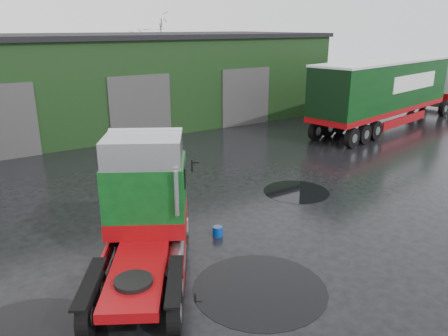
% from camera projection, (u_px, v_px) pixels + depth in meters
% --- Properties ---
extents(ground, '(100.00, 100.00, 0.00)m').
position_uv_depth(ground, '(248.00, 230.00, 15.31)').
color(ground, black).
extents(warehouse, '(32.40, 12.40, 6.30)m').
position_uv_depth(warehouse, '(106.00, 79.00, 31.28)').
color(warehouse, black).
rests_on(warehouse, ground).
extents(hero_tractor, '(5.38, 6.68, 3.85)m').
position_uv_depth(hero_tractor, '(139.00, 218.00, 11.64)').
color(hero_tractor, '#0D4516').
rests_on(hero_tractor, ground).
extents(lorry_right, '(18.15, 6.36, 4.70)m').
position_uv_depth(lorry_right, '(383.00, 95.00, 29.61)').
color(lorry_right, silver).
rests_on(lorry_right, ground).
extents(wash_bucket, '(0.40, 0.40, 0.33)m').
position_uv_depth(wash_bucket, '(218.00, 231.00, 14.84)').
color(wash_bucket, '#063295').
rests_on(wash_bucket, ground).
extents(tree_back_b, '(4.40, 4.40, 7.50)m').
position_uv_depth(tree_back_b, '(151.00, 58.00, 43.21)').
color(tree_back_b, black).
rests_on(tree_back_b, ground).
extents(puddle_0, '(3.68, 3.68, 0.01)m').
position_uv_depth(puddle_0, '(260.00, 289.00, 11.88)').
color(puddle_0, black).
rests_on(puddle_0, ground).
extents(puddle_1, '(2.83, 2.83, 0.01)m').
position_uv_depth(puddle_1, '(296.00, 192.00, 18.84)').
color(puddle_1, black).
rests_on(puddle_1, ground).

